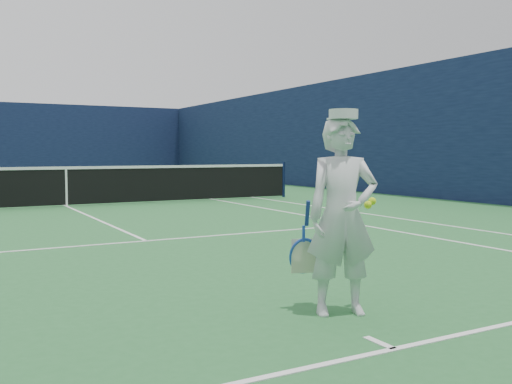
# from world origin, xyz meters

# --- Properties ---
(ground) EXTENTS (80.00, 80.00, 0.00)m
(ground) POSITION_xyz_m (0.00, 0.00, 0.00)
(ground) COLOR #276731
(ground) RESTS_ON ground
(court_markings) EXTENTS (11.03, 23.83, 0.01)m
(court_markings) POSITION_xyz_m (0.00, 0.00, 0.00)
(court_markings) COLOR white
(court_markings) RESTS_ON ground
(windscreen_fence) EXTENTS (20.12, 36.12, 4.00)m
(windscreen_fence) POSITION_xyz_m (0.00, 0.00, 2.00)
(windscreen_fence) COLOR #0E1736
(windscreen_fence) RESTS_ON ground
(tennis_net) EXTENTS (12.88, 0.09, 1.07)m
(tennis_net) POSITION_xyz_m (0.00, 0.00, 0.55)
(tennis_net) COLOR #141E4C
(tennis_net) RESTS_ON ground
(tennis_player) EXTENTS (0.71, 0.66, 1.72)m
(tennis_player) POSITION_xyz_m (0.22, -11.00, 0.84)
(tennis_player) COLOR silver
(tennis_player) RESTS_ON ground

